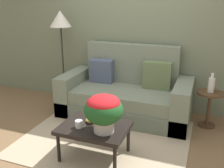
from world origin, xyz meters
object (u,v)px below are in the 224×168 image
at_px(potted_plant, 104,110).
at_px(table_vase, 211,84).
at_px(floor_lamp, 61,27).
at_px(coffee_mug, 79,124).
at_px(side_table, 209,103).
at_px(couch, 126,95).
at_px(snack_bowl, 90,120).
at_px(coffee_table, 94,129).

distance_m(potted_plant, table_vase, 1.80).
bearing_deg(floor_lamp, coffee_mug, -54.09).
bearing_deg(side_table, potted_plant, -128.12).
height_order(couch, floor_lamp, floor_lamp).
relative_size(snack_bowl, table_vase, 0.41).
distance_m(floor_lamp, table_vase, 2.63).
height_order(coffee_mug, snack_bowl, coffee_mug).
relative_size(coffee_table, floor_lamp, 0.48).
bearing_deg(potted_plant, side_table, 51.88).
bearing_deg(couch, coffee_table, -89.02).
xyz_separation_m(couch, potted_plant, (0.18, -1.39, 0.35)).
distance_m(floor_lamp, coffee_mug, 2.12).
distance_m(coffee_table, snack_bowl, 0.13).
distance_m(coffee_mug, snack_bowl, 0.17).
bearing_deg(couch, side_table, 1.07).
bearing_deg(side_table, coffee_table, -133.51).
xyz_separation_m(couch, coffee_mug, (-0.12, -1.40, 0.12)).
bearing_deg(snack_bowl, floor_lamp, 130.53).
bearing_deg(coffee_table, couch, 90.98).
xyz_separation_m(coffee_table, floor_lamp, (-1.27, 1.45, 1.00)).
bearing_deg(couch, potted_plant, -82.65).
relative_size(side_table, snack_bowl, 4.67).
bearing_deg(couch, floor_lamp, 173.42).
height_order(couch, side_table, couch).
bearing_deg(side_table, floor_lamp, 177.30).
height_order(potted_plant, coffee_mug, potted_plant).
distance_m(side_table, potted_plant, 1.82).
height_order(coffee_mug, table_vase, table_vase).
bearing_deg(coffee_table, coffee_mug, -147.03).
bearing_deg(table_vase, snack_bowl, -136.46).
relative_size(side_table, coffee_mug, 4.20).
distance_m(coffee_table, potted_plant, 0.36).
xyz_separation_m(couch, snack_bowl, (-0.06, -1.25, 0.11)).
bearing_deg(side_table, couch, -178.93).
xyz_separation_m(floor_lamp, snack_bowl, (1.19, -1.39, -0.92)).
xyz_separation_m(coffee_table, snack_bowl, (-0.08, 0.06, 0.08)).
distance_m(couch, side_table, 1.29).
bearing_deg(coffee_table, side_table, 46.49).
xyz_separation_m(side_table, floor_lamp, (-2.53, 0.12, 1.00)).
bearing_deg(table_vase, side_table, -53.61).
distance_m(couch, floor_lamp, 1.63).
bearing_deg(coffee_table, table_vase, 46.66).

